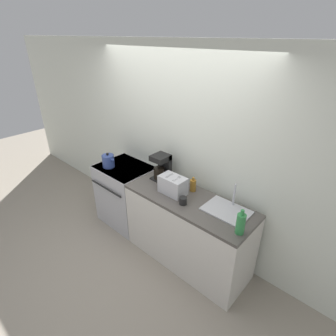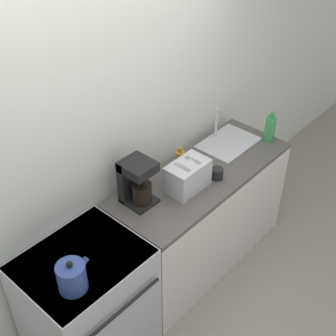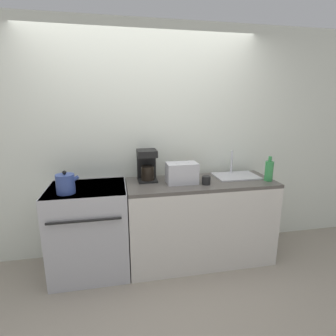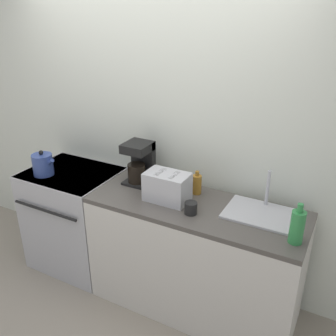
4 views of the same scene
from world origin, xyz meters
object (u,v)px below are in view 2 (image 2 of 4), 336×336
toaster (188,176)px  coffee_maker (136,181)px  kettle (72,277)px  stove (88,305)px  bottle_green (270,129)px  bottle_amber (180,159)px  cup_black (217,174)px

toaster → coffee_maker: 0.39m
kettle → toaster: kettle is taller
coffee_maker → kettle: bearing=-160.9°
stove → toaster: (0.97, -0.04, 0.56)m
kettle → bottle_green: 2.07m
stove → kettle: bearing=-139.6°
bottle_amber → cup_black: 0.31m
kettle → cup_black: (1.37, 0.01, -0.05)m
toaster → cup_black: bearing=-21.8°
stove → bottle_green: size_ratio=3.49×
stove → bottle_amber: bearing=8.1°
bottle_amber → bottle_green: bearing=-20.7°
cup_black → kettle: bearing=-179.8°
stove → coffee_maker: size_ratio=2.75×
kettle → bottle_amber: size_ratio=1.18×
bottle_green → bottle_amber: bearing=159.3°
stove → cup_black: (1.20, -0.13, 0.50)m
stove → bottle_green: 2.00m
cup_black → bottle_green: bearing=-0.4°
bottle_green → cup_black: bearing=179.6°
stove → bottle_amber: size_ratio=5.04×
stove → toaster: size_ratio=2.91×
coffee_maker → bottle_green: coffee_maker is taller
bottle_amber → cup_black: size_ratio=2.09×
bottle_green → bottle_amber: bottle_green is taller
toaster → coffee_maker: bearing=153.3°
kettle → coffee_maker: coffee_maker is taller
bottle_green → bottle_amber: 0.85m
toaster → coffee_maker: (-0.35, 0.17, 0.07)m
toaster → cup_black: 0.26m
toaster → bottle_green: size_ratio=1.20×
coffee_maker → bottle_green: 1.32m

